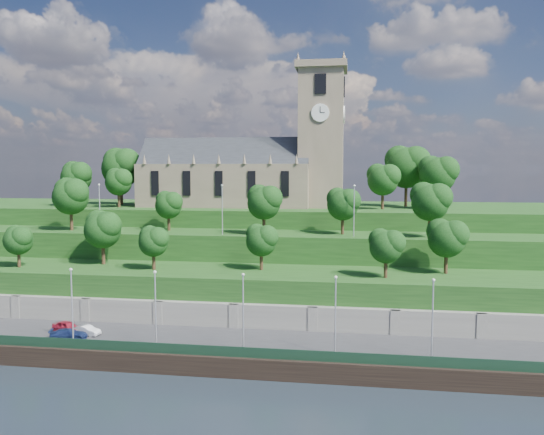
% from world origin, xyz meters
% --- Properties ---
extents(ground, '(320.00, 320.00, 0.00)m').
position_xyz_m(ground, '(0.00, 0.00, 0.00)').
color(ground, black).
rests_on(ground, ground).
extents(promenade, '(160.00, 12.00, 2.00)m').
position_xyz_m(promenade, '(0.00, 6.00, 1.00)').
color(promenade, '#2D2D30').
rests_on(promenade, ground).
extents(quay_wall, '(160.00, 0.50, 2.20)m').
position_xyz_m(quay_wall, '(0.00, -0.05, 1.10)').
color(quay_wall, black).
rests_on(quay_wall, ground).
extents(fence, '(160.00, 0.10, 1.20)m').
position_xyz_m(fence, '(0.00, 0.60, 2.60)').
color(fence, '#173422').
rests_on(fence, promenade).
extents(retaining_wall, '(160.00, 2.10, 5.00)m').
position_xyz_m(retaining_wall, '(0.00, 11.97, 2.50)').
color(retaining_wall, slate).
rests_on(retaining_wall, ground).
extents(embankment_lower, '(160.00, 12.00, 8.00)m').
position_xyz_m(embankment_lower, '(0.00, 18.00, 4.00)').
color(embankment_lower, '#193F15').
rests_on(embankment_lower, ground).
extents(embankment_upper, '(160.00, 10.00, 12.00)m').
position_xyz_m(embankment_upper, '(0.00, 29.00, 6.00)').
color(embankment_upper, '#193F15').
rests_on(embankment_upper, ground).
extents(hilltop, '(160.00, 32.00, 15.00)m').
position_xyz_m(hilltop, '(0.00, 50.00, 7.50)').
color(hilltop, '#193F15').
rests_on(hilltop, ground).
extents(church, '(38.60, 12.35, 27.60)m').
position_xyz_m(church, '(0.79, 45.98, 22.52)').
color(church, '#6E5F4D').
rests_on(church, hilltop).
extents(trees_lower, '(64.81, 8.83, 8.03)m').
position_xyz_m(trees_lower, '(2.58, 18.48, 12.75)').
color(trees_lower, '#322013').
rests_on(trees_lower, embankment_lower).
extents(trees_upper, '(63.23, 7.92, 8.70)m').
position_xyz_m(trees_upper, '(3.02, 27.97, 17.36)').
color(trees_upper, '#322013').
rests_on(trees_upper, embankment_upper).
extents(trees_hilltop, '(73.88, 16.33, 11.58)m').
position_xyz_m(trees_hilltop, '(3.83, 46.08, 21.95)').
color(trees_hilltop, '#322013').
rests_on(trees_hilltop, hilltop).
extents(lamp_posts_promenade, '(60.36, 0.36, 8.78)m').
position_xyz_m(lamp_posts_promenade, '(-2.00, 2.50, 7.01)').
color(lamp_posts_promenade, '#B2B2B7').
rests_on(lamp_posts_promenade, promenade).
extents(lamp_posts_upper, '(40.36, 0.36, 7.77)m').
position_xyz_m(lamp_posts_upper, '(-0.00, 26.00, 16.49)').
color(lamp_posts_upper, '#B2B2B7').
rests_on(lamp_posts_upper, embankment_upper).
extents(car_left, '(4.34, 2.75, 1.38)m').
position_xyz_m(car_left, '(-14.84, 6.26, 2.69)').
color(car_left, maroon).
rests_on(car_left, promenade).
extents(car_middle, '(3.64, 1.94, 1.14)m').
position_xyz_m(car_middle, '(-11.96, 5.63, 2.57)').
color(car_middle, '#BAB9BE').
rests_on(car_middle, promenade).
extents(car_right, '(4.58, 2.87, 1.24)m').
position_xyz_m(car_right, '(-13.26, 3.73, 2.62)').
color(car_right, '#16234F').
rests_on(car_right, promenade).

